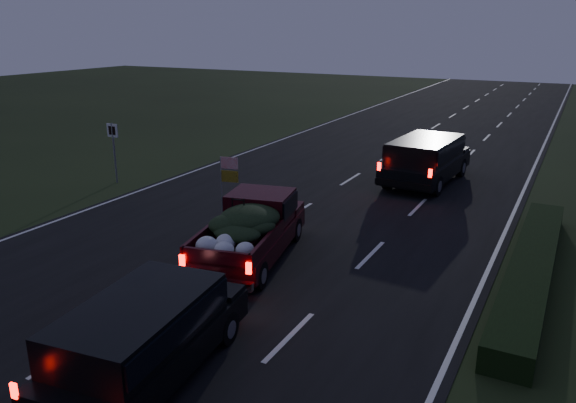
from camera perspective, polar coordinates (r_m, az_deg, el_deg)
The scene contains 7 objects.
ground at distance 15.75m, azimuth -7.30°, elevation -6.21°, with size 120.00×120.00×0.00m, color black.
road_asphalt at distance 15.75m, azimuth -7.30°, elevation -6.18°, with size 14.00×120.00×0.02m, color black.
hedge_row at distance 15.91m, azimuth 23.51°, elevation -6.18°, with size 1.00×10.00×0.60m, color black.
route_sign at distance 24.25m, azimuth -17.30°, elevation 5.65°, with size 0.55×0.08×2.50m.
pickup_truck at distance 15.63m, azimuth -3.77°, elevation -2.50°, with size 2.82×5.18×2.57m.
lead_suv at distance 23.83m, azimuth 13.82°, elevation 4.52°, with size 2.58×5.49×1.54m.
rear_suv at distance 10.76m, azimuth -14.49°, elevation -12.63°, with size 2.48×4.74×1.31m.
Camera 1 is at (8.43, -11.73, 6.27)m, focal length 35.00 mm.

